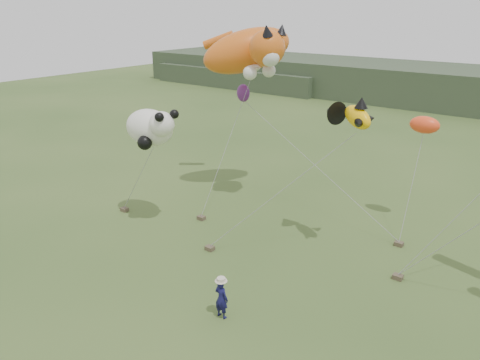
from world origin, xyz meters
name	(u,v)px	position (x,y,z in m)	size (l,w,h in m)	color
ground	(211,307)	(0.00, 0.00, 0.00)	(120.00, 120.00, 0.00)	#385123
headland	(453,88)	(-3.11, 44.69, 1.92)	(90.00, 13.00, 4.00)	#2D3D28
festival_attendant	(221,299)	(0.66, -0.19, 0.75)	(0.55, 0.36, 1.50)	#131245
sandbag_anchors	(257,237)	(-1.77, 5.44, 0.10)	(14.47, 5.90, 0.20)	brown
cat_kite	(251,51)	(-5.53, 9.96, 8.14)	(6.51, 5.34, 3.37)	#D75F17
fish_kite	(348,114)	(1.56, 7.13, 6.14)	(2.82, 1.82, 1.42)	#FFBB08
panda_kite	(151,127)	(-7.04, 3.97, 4.91)	(3.14, 2.03, 1.95)	white
misc_kites	(355,113)	(-0.10, 11.64, 5.23)	(11.42, 1.46, 1.48)	#FE471E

